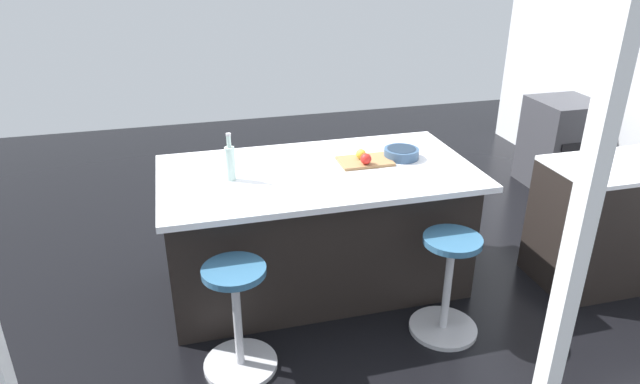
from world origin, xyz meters
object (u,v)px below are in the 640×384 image
at_px(oven_range, 560,144).
at_px(water_bottle, 230,162).
at_px(cutting_board, 365,161).
at_px(apple_yellow, 361,154).
at_px(kitchen_island, 316,227).
at_px(apple_red, 366,159).
at_px(stool_by_window, 447,288).
at_px(stool_middle, 238,322).
at_px(fruit_bowl, 401,153).

relative_size(oven_range, water_bottle, 2.84).
bearing_deg(cutting_board, apple_yellow, -53.32).
xyz_separation_m(apple_yellow, water_bottle, (0.90, 0.09, 0.07)).
relative_size(oven_range, apple_yellow, 12.59).
xyz_separation_m(kitchen_island, water_bottle, (0.58, 0.06, 0.58)).
xyz_separation_m(oven_range, apple_red, (2.50, 1.21, 0.54)).
relative_size(oven_range, stool_by_window, 1.29).
bearing_deg(oven_range, water_bottle, 19.35).
bearing_deg(stool_middle, apple_yellow, -142.14).
height_order(oven_range, fruit_bowl, fruit_bowl).
bearing_deg(stool_by_window, kitchen_island, -48.13).
bearing_deg(apple_yellow, cutting_board, 126.68).
bearing_deg(cutting_board, oven_range, -155.44).
bearing_deg(apple_yellow, apple_red, 89.91).
height_order(oven_range, stool_middle, oven_range).
height_order(kitchen_island, water_bottle, water_bottle).
relative_size(stool_middle, water_bottle, 2.21).
height_order(stool_middle, cutting_board, cutting_board).
xyz_separation_m(oven_range, cutting_board, (2.48, 1.13, 0.49)).
bearing_deg(oven_range, apple_yellow, 23.86).
xyz_separation_m(apple_red, fruit_bowl, (-0.30, -0.09, -0.02)).
bearing_deg(fruit_bowl, cutting_board, 3.34).
bearing_deg(stool_by_window, oven_range, -139.11).
bearing_deg(stool_middle, stool_by_window, 180.00).
relative_size(cutting_board, fruit_bowl, 1.47).
relative_size(kitchen_island, stool_by_window, 3.03).
height_order(kitchen_island, stool_by_window, kitchen_island).
height_order(stool_by_window, apple_red, apple_red).
bearing_deg(apple_red, fruit_bowl, -162.67).
distance_m(oven_range, stool_by_window, 2.86).
bearing_deg(apple_red, oven_range, -154.19).
bearing_deg(oven_range, kitchen_island, 21.88).
height_order(water_bottle, fruit_bowl, water_bottle).
xyz_separation_m(oven_range, fruit_bowl, (2.20, 1.12, 0.52)).
distance_m(stool_middle, cutting_board, 1.39).
relative_size(apple_red, water_bottle, 0.24).
distance_m(apple_yellow, water_bottle, 0.91).
relative_size(apple_yellow, water_bottle, 0.23).
xyz_separation_m(kitchen_island, fruit_bowl, (-0.62, -0.02, 0.50)).
bearing_deg(apple_yellow, oven_range, -156.14).
bearing_deg(water_bottle, kitchen_island, -174.02).
height_order(apple_yellow, fruit_bowl, apple_yellow).
bearing_deg(oven_range, fruit_bowl, 26.87).
distance_m(oven_range, water_bottle, 3.66).
bearing_deg(apple_red, cutting_board, -105.22).
distance_m(kitchen_island, stool_middle, 1.00).
bearing_deg(water_bottle, apple_red, 179.13).
distance_m(oven_range, apple_red, 2.83).
relative_size(apple_yellow, apple_red, 0.94).
xyz_separation_m(stool_by_window, water_bottle, (1.24, -0.68, 0.72)).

